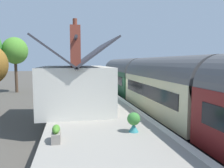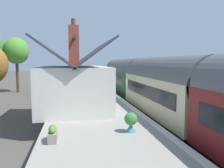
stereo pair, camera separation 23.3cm
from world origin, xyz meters
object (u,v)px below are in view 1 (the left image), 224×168
planter_bench_right (82,85)px  planter_under_sign (80,83)px  bench_near_building (88,81)px  bench_platform_end (89,86)px  tree_behind_building (15,51)px  bench_mid_platform (88,84)px  train (163,88)px  planter_edge_near (134,121)px  planter_bench_left (56,134)px  station_sign_board (108,82)px  station_building (75,85)px

planter_bench_right → planter_under_sign: bearing=7.9°
bench_near_building → bench_platform_end: (-5.42, 0.31, 0.00)m
planter_under_sign → tree_behind_building: tree_behind_building is taller
planter_under_sign → planter_bench_right: planter_under_sign is taller
bench_near_building → planter_bench_right: bench_near_building is taller
bench_mid_platform → train: bearing=-160.1°
bench_platform_end → bench_near_building: bearing=-3.3°
planter_edge_near → tree_behind_building: bearing=23.7°
planter_bench_right → planter_bench_left: bearing=173.5°
bench_platform_end → station_sign_board: size_ratio=0.90×
planter_under_sign → planter_bench_right: bearing=-172.1°
station_building → planter_bench_left: bearing=171.4°
station_building → tree_behind_building: bearing=23.9°
planter_bench_right → station_sign_board: station_sign_board is taller
bench_near_building → station_sign_board: station_sign_board is taller
planter_bench_right → planter_edge_near: 16.58m
tree_behind_building → bench_mid_platform: bearing=-121.1°
station_building → bench_near_building: 14.31m
bench_platform_end → planter_under_sign: (3.75, 0.79, -0.05)m
station_building → bench_near_building: (14.13, -1.98, -1.00)m
train → planter_edge_near: (-4.83, 3.50, -0.77)m
bench_near_building → planter_edge_near: bench_near_building is taller
planter_bench_left → tree_behind_building: tree_behind_building is taller
bench_near_building → station_building: bearing=172.0°
bench_mid_platform → planter_edge_near: bench_mid_platform is taller
planter_bench_right → planter_edge_near: bearing=-175.7°
station_sign_board → planter_bench_left: bearing=160.7°
bench_mid_platform → planter_bench_right: size_ratio=1.31×
planter_under_sign → station_sign_board: station_sign_board is taller
planter_bench_right → planter_edge_near: planter_edge_near is taller
bench_mid_platform → bench_platform_end: bearing=179.2°
bench_mid_platform → planter_bench_right: 0.76m
train → planter_edge_near: size_ratio=37.78×
train → tree_behind_building: size_ratio=4.49×
planter_bench_left → planter_bench_right: size_ratio=0.71×
train → bench_mid_platform: 12.06m
planter_bench_left → station_sign_board: bearing=-19.3°
planter_bench_left → planter_bench_right: (17.07, -1.96, -0.01)m
station_sign_board → planter_under_sign: bearing=17.1°
bench_mid_platform → station_building: bearing=171.0°
station_building → planter_edge_near: size_ratio=8.24×
station_building → planter_under_sign: (12.46, -0.88, -1.06)m
planter_edge_near → tree_behind_building: 23.77m
station_building → bench_platform_end: size_ratio=4.94×
planter_bench_right → tree_behind_building: size_ratio=0.15×
train → planter_bench_left: train is taller
bench_mid_platform → planter_edge_near: bearing=-177.9°
station_building → planter_edge_near: (-5.39, -2.30, -1.02)m
station_building → station_sign_board: station_building is taller
bench_near_building → planter_bench_left: 20.27m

